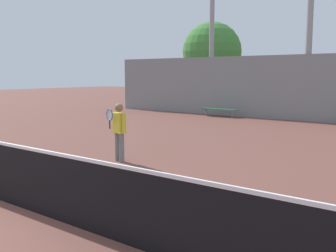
{
  "coord_description": "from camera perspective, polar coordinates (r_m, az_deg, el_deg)",
  "views": [
    {
      "loc": [
        5.79,
        -3.71,
        2.3
      ],
      "look_at": [
        -0.7,
        4.87,
        0.88
      ],
      "focal_mm": 42.0,
      "sensor_mm": 36.0,
      "label": 1
    }
  ],
  "objects": [
    {
      "name": "bench_by_gate",
      "position": [
        21.6,
        7.39,
        2.41
      ],
      "size": [
        2.04,
        0.4,
        0.44
      ],
      "color": "#28663D",
      "rests_on": "ground_plane"
    },
    {
      "name": "tennis_player",
      "position": [
        10.4,
        -7.13,
        -0.39
      ],
      "size": [
        0.56,
        0.47,
        1.54
      ],
      "rotation": [
        0.0,
        0.0,
        -0.28
      ],
      "color": "slate",
      "rests_on": "ground_plane"
    },
    {
      "name": "light_pole_center_back",
      "position": [
        23.63,
        6.37,
        13.7
      ],
      "size": [
        0.9,
        0.6,
        8.44
      ],
      "color": "#939399",
      "rests_on": "ground_plane"
    },
    {
      "name": "light_pole_near_left",
      "position": [
        21.05,
        19.9,
        14.49
      ],
      "size": [
        0.9,
        0.6,
        8.98
      ],
      "color": "#939399",
      "rests_on": "ground_plane"
    },
    {
      "name": "back_fence",
      "position": [
        20.31,
        20.59,
        5.17
      ],
      "size": [
        25.06,
        0.06,
        3.27
      ],
      "color": "gray",
      "rests_on": "ground_plane"
    },
    {
      "name": "tennis_net",
      "position": [
        7.09,
        -19.75,
        -7.12
      ],
      "size": [
        10.77,
        0.09,
        1.1
      ],
      "color": "#195128",
      "rests_on": "ground_plane"
    },
    {
      "name": "tree_green_broad",
      "position": [
        29.59,
        6.39,
        10.63
      ],
      "size": [
        4.34,
        4.34,
        6.12
      ],
      "color": "brown",
      "rests_on": "ground_plane"
    },
    {
      "name": "ground_plane",
      "position": [
        7.25,
        -19.55,
        -11.4
      ],
      "size": [
        100.0,
        100.0,
        0.0
      ],
      "primitive_type": "plane",
      "color": "brown"
    }
  ]
}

